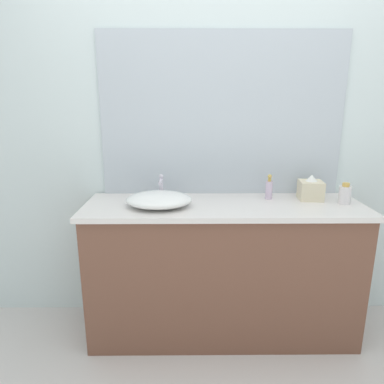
{
  "coord_description": "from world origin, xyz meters",
  "views": [
    {
      "loc": [
        -0.17,
        -1.53,
        1.46
      ],
      "look_at": [
        -0.15,
        0.41,
        0.95
      ],
      "focal_mm": 32.24,
      "sensor_mm": 36.0,
      "label": 1
    }
  ],
  "objects_px": {
    "sink_basin": "(159,200)",
    "soap_dispenser": "(269,189)",
    "tissue_box": "(311,189)",
    "lotion_bottle": "(345,194)"
  },
  "relations": [
    {
      "from": "sink_basin",
      "to": "lotion_bottle",
      "type": "distance_m",
      "value": 1.1
    },
    {
      "from": "soap_dispenser",
      "to": "lotion_bottle",
      "type": "distance_m",
      "value": 0.44
    },
    {
      "from": "sink_basin",
      "to": "tissue_box",
      "type": "xyz_separation_m",
      "value": [
        0.93,
        0.15,
        0.02
      ]
    },
    {
      "from": "soap_dispenser",
      "to": "sink_basin",
      "type": "bearing_deg",
      "value": -166.82
    },
    {
      "from": "soap_dispenser",
      "to": "tissue_box",
      "type": "height_order",
      "value": "same"
    },
    {
      "from": "sink_basin",
      "to": "lotion_bottle",
      "type": "bearing_deg",
      "value": 2.51
    },
    {
      "from": "sink_basin",
      "to": "tissue_box",
      "type": "distance_m",
      "value": 0.94
    },
    {
      "from": "soap_dispenser",
      "to": "lotion_bottle",
      "type": "relative_size",
      "value": 1.24
    },
    {
      "from": "lotion_bottle",
      "to": "tissue_box",
      "type": "relative_size",
      "value": 0.81
    },
    {
      "from": "sink_basin",
      "to": "soap_dispenser",
      "type": "distance_m",
      "value": 0.69
    }
  ]
}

